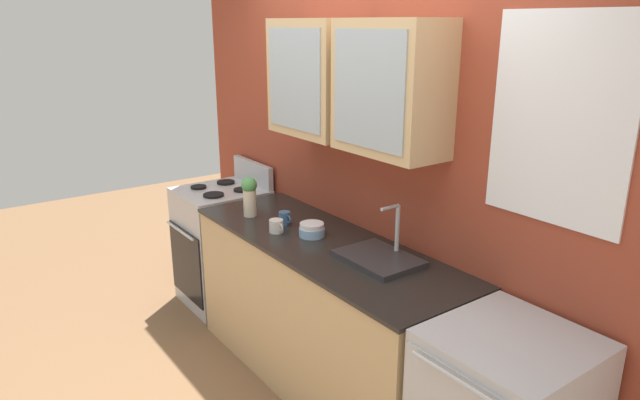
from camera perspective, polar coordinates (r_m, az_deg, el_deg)
ground_plane at (r=3.77m, az=0.29°, el=-17.32°), size 10.00×10.00×0.00m
back_wall_unit at (r=3.39m, az=5.14°, el=5.45°), size 4.01×0.41×2.72m
counter at (r=3.53m, az=0.30°, el=-11.14°), size 1.99×0.67×0.92m
stove_range at (r=4.57m, az=-9.65°, el=-4.45°), size 0.58×0.66×1.10m
sink_faucet at (r=3.08m, az=5.93°, el=-5.66°), size 0.43×0.32×0.30m
bowl_stack at (r=3.41m, az=-0.76°, el=-2.95°), size 0.15×0.15×0.08m
vase at (r=3.75m, az=-7.04°, el=0.52°), size 0.10×0.10×0.26m
cup_near_sink at (r=3.60m, az=-3.53°, el=-1.82°), size 0.11×0.07×0.08m
cup_near_bowls at (r=3.48m, az=-4.37°, el=-2.61°), size 0.12×0.09×0.08m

